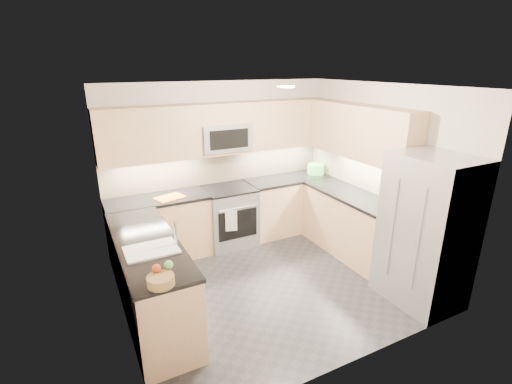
# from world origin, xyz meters

# --- Properties ---
(floor) EXTENTS (3.60, 3.20, 0.00)m
(floor) POSITION_xyz_m (0.00, 0.00, 0.00)
(floor) COLOR #26262C
(floor) RESTS_ON ground
(ceiling) EXTENTS (3.60, 3.20, 0.02)m
(ceiling) POSITION_xyz_m (0.00, 0.00, 2.50)
(ceiling) COLOR beige
(ceiling) RESTS_ON wall_back
(wall_back) EXTENTS (3.60, 0.02, 2.50)m
(wall_back) POSITION_xyz_m (0.00, 1.60, 1.25)
(wall_back) COLOR beige
(wall_back) RESTS_ON floor
(wall_front) EXTENTS (3.60, 0.02, 2.50)m
(wall_front) POSITION_xyz_m (0.00, -1.60, 1.25)
(wall_front) COLOR beige
(wall_front) RESTS_ON floor
(wall_left) EXTENTS (0.02, 3.20, 2.50)m
(wall_left) POSITION_xyz_m (-1.80, 0.00, 1.25)
(wall_left) COLOR beige
(wall_left) RESTS_ON floor
(wall_right) EXTENTS (0.02, 3.20, 2.50)m
(wall_right) POSITION_xyz_m (1.80, 0.00, 1.25)
(wall_right) COLOR beige
(wall_right) RESTS_ON floor
(base_cab_back_left) EXTENTS (1.42, 0.60, 0.90)m
(base_cab_back_left) POSITION_xyz_m (-1.09, 1.30, 0.45)
(base_cab_back_left) COLOR #D8AC82
(base_cab_back_left) RESTS_ON floor
(base_cab_back_right) EXTENTS (1.42, 0.60, 0.90)m
(base_cab_back_right) POSITION_xyz_m (1.09, 1.30, 0.45)
(base_cab_back_right) COLOR #D8AC82
(base_cab_back_right) RESTS_ON floor
(base_cab_right) EXTENTS (0.60, 1.70, 0.90)m
(base_cab_right) POSITION_xyz_m (1.50, 0.15, 0.45)
(base_cab_right) COLOR #D8AC82
(base_cab_right) RESTS_ON floor
(base_cab_peninsula) EXTENTS (0.60, 2.00, 0.90)m
(base_cab_peninsula) POSITION_xyz_m (-1.50, 0.00, 0.45)
(base_cab_peninsula) COLOR #D8AC82
(base_cab_peninsula) RESTS_ON floor
(countertop_back_left) EXTENTS (1.42, 0.63, 0.04)m
(countertop_back_left) POSITION_xyz_m (-1.09, 1.30, 0.92)
(countertop_back_left) COLOR black
(countertop_back_left) RESTS_ON base_cab_back_left
(countertop_back_right) EXTENTS (1.42, 0.63, 0.04)m
(countertop_back_right) POSITION_xyz_m (1.09, 1.30, 0.92)
(countertop_back_right) COLOR black
(countertop_back_right) RESTS_ON base_cab_back_right
(countertop_right) EXTENTS (0.63, 1.70, 0.04)m
(countertop_right) POSITION_xyz_m (1.50, 0.15, 0.92)
(countertop_right) COLOR black
(countertop_right) RESTS_ON base_cab_right
(countertop_peninsula) EXTENTS (0.63, 2.00, 0.04)m
(countertop_peninsula) POSITION_xyz_m (-1.50, 0.00, 0.92)
(countertop_peninsula) COLOR black
(countertop_peninsula) RESTS_ON base_cab_peninsula
(upper_cab_back) EXTENTS (3.60, 0.35, 0.75)m
(upper_cab_back) POSITION_xyz_m (0.00, 1.43, 1.83)
(upper_cab_back) COLOR #D8AC82
(upper_cab_back) RESTS_ON wall_back
(upper_cab_right) EXTENTS (0.35, 1.95, 0.75)m
(upper_cab_right) POSITION_xyz_m (1.62, 0.28, 1.83)
(upper_cab_right) COLOR #D8AC82
(upper_cab_right) RESTS_ON wall_right
(backsplash_back) EXTENTS (3.60, 0.01, 0.51)m
(backsplash_back) POSITION_xyz_m (0.00, 1.60, 1.20)
(backsplash_back) COLOR tan
(backsplash_back) RESTS_ON wall_back
(backsplash_right) EXTENTS (0.01, 2.30, 0.51)m
(backsplash_right) POSITION_xyz_m (1.80, 0.45, 1.20)
(backsplash_right) COLOR tan
(backsplash_right) RESTS_ON wall_right
(gas_range) EXTENTS (0.76, 0.65, 0.91)m
(gas_range) POSITION_xyz_m (0.00, 1.28, 0.46)
(gas_range) COLOR #9A9EA1
(gas_range) RESTS_ON floor
(range_cooktop) EXTENTS (0.76, 0.65, 0.03)m
(range_cooktop) POSITION_xyz_m (0.00, 1.28, 0.92)
(range_cooktop) COLOR black
(range_cooktop) RESTS_ON gas_range
(oven_door_glass) EXTENTS (0.62, 0.02, 0.45)m
(oven_door_glass) POSITION_xyz_m (0.00, 0.95, 0.45)
(oven_door_glass) COLOR black
(oven_door_glass) RESTS_ON gas_range
(oven_handle) EXTENTS (0.60, 0.02, 0.02)m
(oven_handle) POSITION_xyz_m (0.00, 0.93, 0.72)
(oven_handle) COLOR #B2B5BA
(oven_handle) RESTS_ON gas_range
(microwave) EXTENTS (0.76, 0.40, 0.40)m
(microwave) POSITION_xyz_m (0.00, 1.40, 1.70)
(microwave) COLOR gray
(microwave) RESTS_ON upper_cab_back
(microwave_door) EXTENTS (0.60, 0.01, 0.28)m
(microwave_door) POSITION_xyz_m (0.00, 1.20, 1.70)
(microwave_door) COLOR black
(microwave_door) RESTS_ON microwave
(refrigerator) EXTENTS (0.70, 0.90, 1.80)m
(refrigerator) POSITION_xyz_m (1.45, -1.15, 0.90)
(refrigerator) COLOR #AAACB3
(refrigerator) RESTS_ON floor
(fridge_handle_left) EXTENTS (0.02, 0.02, 1.20)m
(fridge_handle_left) POSITION_xyz_m (1.08, -1.33, 0.95)
(fridge_handle_left) COLOR #B2B5BA
(fridge_handle_left) RESTS_ON refrigerator
(fridge_handle_right) EXTENTS (0.02, 0.02, 1.20)m
(fridge_handle_right) POSITION_xyz_m (1.08, -0.97, 0.95)
(fridge_handle_right) COLOR #B2B5BA
(fridge_handle_right) RESTS_ON refrigerator
(sink_basin) EXTENTS (0.52, 0.38, 0.16)m
(sink_basin) POSITION_xyz_m (-1.50, -0.25, 0.88)
(sink_basin) COLOR white
(sink_basin) RESTS_ON base_cab_peninsula
(faucet) EXTENTS (0.03, 0.03, 0.28)m
(faucet) POSITION_xyz_m (-1.24, -0.25, 1.08)
(faucet) COLOR silver
(faucet) RESTS_ON countertop_peninsula
(utensil_bowl) EXTENTS (0.37, 0.37, 0.17)m
(utensil_bowl) POSITION_xyz_m (1.64, 1.29, 1.02)
(utensil_bowl) COLOR #56C152
(utensil_bowl) RESTS_ON countertop_back_right
(cutting_board) EXTENTS (0.45, 0.37, 0.01)m
(cutting_board) POSITION_xyz_m (-0.92, 1.22, 0.95)
(cutting_board) COLOR orange
(cutting_board) RESTS_ON countertop_back_left
(fruit_basket) EXTENTS (0.31, 0.31, 0.09)m
(fruit_basket) POSITION_xyz_m (-1.56, -0.91, 0.98)
(fruit_basket) COLOR #9A7848
(fruit_basket) RESTS_ON countertop_peninsula
(fruit_apple) EXTENTS (0.08, 0.08, 0.08)m
(fruit_apple) POSITION_xyz_m (-1.57, -0.82, 1.05)
(fruit_apple) COLOR #B83C15
(fruit_apple) RESTS_ON fruit_basket
(fruit_pear) EXTENTS (0.08, 0.08, 0.08)m
(fruit_pear) POSITION_xyz_m (-1.46, -0.81, 1.05)
(fruit_pear) COLOR #63C052
(fruit_pear) RESTS_ON fruit_basket
(dish_towel_check) EXTENTS (0.17, 0.07, 0.32)m
(dish_towel_check) POSITION_xyz_m (-0.13, 0.91, 0.55)
(dish_towel_check) COLOR white
(dish_towel_check) RESTS_ON oven_handle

